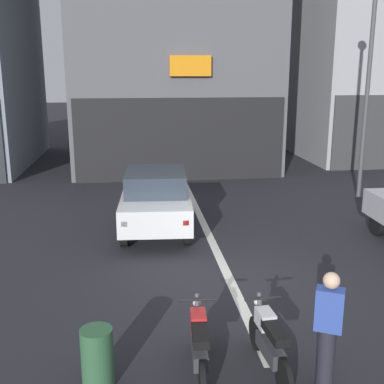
{
  "coord_description": "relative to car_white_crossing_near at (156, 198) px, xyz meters",
  "views": [
    {
      "loc": [
        -1.88,
        -8.99,
        4.18
      ],
      "look_at": [
        -0.55,
        2.0,
        1.4
      ],
      "focal_mm": 45.15,
      "sensor_mm": 36.0,
      "label": 1
    }
  ],
  "objects": [
    {
      "name": "ground_plane",
      "position": [
        1.34,
        -3.53,
        -0.89
      ],
      "size": [
        120.0,
        120.0,
        0.0
      ],
      "primitive_type": "plane",
      "color": "#232328"
    },
    {
      "name": "lane_centre_line",
      "position": [
        1.34,
        2.47,
        -0.88
      ],
      "size": [
        0.2,
        18.0,
        0.01
      ],
      "primitive_type": "cube",
      "color": "silver",
      "rests_on": "ground"
    },
    {
      "name": "person_by_motorcycles",
      "position": [
        1.94,
        -7.04,
        -0.03
      ],
      "size": [
        0.42,
        0.36,
        1.67
      ],
      "color": "#23232D",
      "rests_on": "ground"
    },
    {
      "name": "motorcycle_red_row_leftmost",
      "position": [
        0.29,
        -6.5,
        -0.43
      ],
      "size": [
        0.55,
        1.67,
        0.98
      ],
      "color": "black",
      "rests_on": "ground"
    },
    {
      "name": "car_black_down_street",
      "position": [
        2.16,
        9.93,
        0.0
      ],
      "size": [
        1.95,
        4.18,
        1.64
      ],
      "color": "black",
      "rests_on": "ground"
    },
    {
      "name": "trash_bin",
      "position": [
        -1.11,
        -6.66,
        -0.46
      ],
      "size": [
        0.44,
        0.44,
        0.85
      ],
      "primitive_type": "cylinder",
      "color": "#2D5938",
      "rests_on": "ground"
    },
    {
      "name": "street_lamp",
      "position": [
        6.95,
        2.49,
        3.39
      ],
      "size": [
        0.36,
        0.36,
        7.05
      ],
      "color": "#47474C",
      "rests_on": "ground"
    },
    {
      "name": "motorcycle_white_row_left_mid",
      "position": [
        1.29,
        -6.57,
        -0.43
      ],
      "size": [
        0.55,
        1.67,
        0.98
      ],
      "color": "black",
      "rests_on": "ground"
    },
    {
      "name": "car_white_crossing_near",
      "position": [
        0.0,
        0.0,
        0.0
      ],
      "size": [
        1.98,
        4.19,
        1.64
      ],
      "color": "black",
      "rests_on": "ground"
    }
  ]
}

